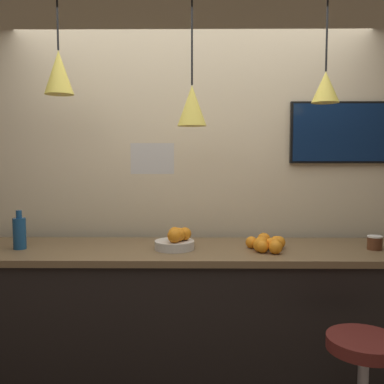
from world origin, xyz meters
The scene contains 11 objects.
back_wall centered at (0.00, 1.04, 1.45)m, with size 8.00×0.06×2.90m.
service_counter centered at (0.00, 0.58, 0.52)m, with size 2.96×0.69×1.05m.
fruit_bowl centered at (-0.10, 0.54, 1.10)m, with size 0.24×0.24×0.14m.
orange_pile centered at (0.46, 0.52, 1.08)m, with size 0.24×0.32×0.08m.
juice_bottle centered at (-1.06, 0.54, 1.15)m, with size 0.08×0.08×0.24m.
spread_jar centered at (1.12, 0.54, 1.09)m, with size 0.09×0.09×0.09m.
pendant_lamp_left centered at (-0.80, 0.57, 2.12)m, with size 0.18×0.18×0.81m.
pendant_lamp_middle centered at (0.00, 0.57, 1.93)m, with size 0.18×0.18×1.00m.
pendant_lamp_right centered at (0.80, 0.57, 2.04)m, with size 0.17×0.17×0.86m.
mounted_tv centered at (1.09, 0.98, 1.78)m, with size 0.81×0.04×0.43m.
hanging_menu_board centered at (-0.22, 0.32, 1.60)m, with size 0.24×0.01×0.17m.
Camera 1 is at (0.02, -2.05, 1.61)m, focal length 40.00 mm.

